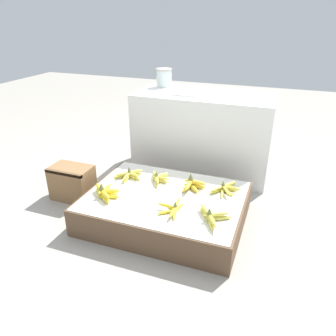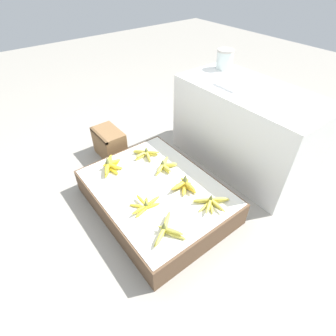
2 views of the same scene
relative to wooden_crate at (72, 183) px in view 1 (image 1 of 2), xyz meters
The scene contains 13 objects.
ground_plane 0.81m from the wooden_crate, ahead, with size 10.00×10.00×0.00m, color gray.
display_platform 0.80m from the wooden_crate, ahead, with size 1.09×0.82×0.20m.
back_vendor_table 1.24m from the wooden_crate, 47.46° to the left, with size 1.20×0.60×0.72m.
wooden_crate is the anchor object (origin of this frame).
banana_bunch_front_left 0.47m from the wooden_crate, 25.35° to the right, with size 0.22×0.20×0.11m.
banana_bunch_front_midright 0.95m from the wooden_crate, 12.95° to the right, with size 0.16×0.24×0.08m.
banana_bunch_front_right 1.20m from the wooden_crate, 10.75° to the right, with size 0.23×0.24×0.09m.
banana_bunch_middle_left 0.47m from the wooden_crate, 13.36° to the left, with size 0.22×0.20×0.09m.
banana_bunch_middle_midleft 0.70m from the wooden_crate, 11.95° to the left, with size 0.18×0.23×0.09m.
banana_bunch_middle_midright 0.96m from the wooden_crate, ahead, with size 0.17×0.18×0.11m.
banana_bunch_middle_right 1.19m from the wooden_crate, ahead, with size 0.22×0.25×0.08m.
glass_jar 1.29m from the wooden_crate, 69.75° to the left, with size 0.15×0.15×0.17m.
foam_tray_white 1.21m from the wooden_crate, 50.19° to the left, with size 0.22×0.21×0.02m.
Camera 1 is at (0.71, -1.84, 1.35)m, focal length 35.00 mm.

